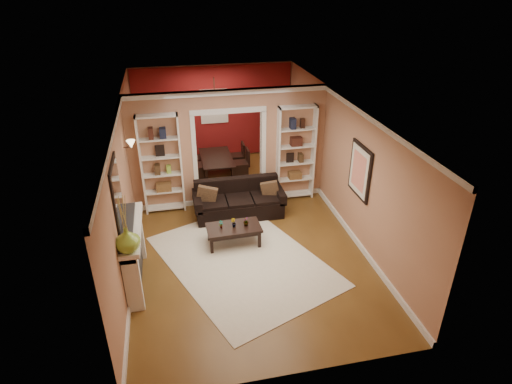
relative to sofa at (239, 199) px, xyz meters
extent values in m
plane|color=brown|center=(-0.08, -0.45, -0.40)|extent=(8.00, 8.00, 0.00)
plane|color=white|center=(-0.08, -0.45, 2.30)|extent=(8.00, 8.00, 0.00)
plane|color=tan|center=(-0.08, 3.55, 0.95)|extent=(8.00, 0.00, 8.00)
plane|color=tan|center=(-0.08, -4.45, 0.95)|extent=(8.00, 0.00, 8.00)
plane|color=tan|center=(-2.33, -0.45, 0.95)|extent=(0.00, 8.00, 8.00)
plane|color=tan|center=(2.17, -0.45, 0.95)|extent=(0.00, 8.00, 8.00)
cube|color=tan|center=(-0.08, 0.75, 0.95)|extent=(4.50, 0.15, 2.70)
cube|color=maroon|center=(-0.08, 3.52, 0.92)|extent=(4.44, 0.04, 2.64)
cube|color=#8CA5CC|center=(-0.08, 3.48, 1.15)|extent=(0.78, 0.03, 0.98)
cube|color=silver|center=(-0.24, -1.74, -0.39)|extent=(3.67, 4.23, 0.01)
cube|color=black|center=(0.00, 0.00, 0.00)|extent=(2.03, 0.87, 0.79)
cube|color=brown|center=(-0.72, -0.02, 0.21)|extent=(0.45, 0.22, 0.44)
cube|color=brown|center=(0.72, -0.02, 0.18)|extent=(0.40, 0.21, 0.38)
cube|color=black|center=(-0.31, -1.14, -0.19)|extent=(1.10, 0.62, 0.41)
imported|color=#336626|center=(-0.56, -1.14, 0.10)|extent=(0.11, 0.10, 0.17)
imported|color=#336626|center=(-0.31, -1.14, 0.11)|extent=(0.13, 0.13, 0.19)
imported|color=#336626|center=(-0.05, -1.14, 0.11)|extent=(0.12, 0.12, 0.19)
cube|color=white|center=(-1.63, 0.58, 0.75)|extent=(0.90, 0.30, 2.30)
cube|color=white|center=(1.47, 0.58, 0.75)|extent=(0.90, 0.30, 2.30)
cube|color=white|center=(-2.17, -1.95, 0.18)|extent=(0.32, 1.70, 1.16)
imported|color=#87B53A|center=(-2.17, -2.65, 0.97)|extent=(0.48, 0.48, 0.40)
cube|color=silver|center=(-2.31, -1.95, 1.40)|extent=(0.03, 0.95, 1.10)
cube|color=#FFE0A5|center=(-2.23, 0.10, 1.43)|extent=(0.18, 0.18, 0.22)
cube|color=black|center=(2.13, -1.45, 1.15)|extent=(0.04, 0.85, 1.05)
imported|color=black|center=(-0.19, 2.23, -0.14)|extent=(1.48, 0.83, 0.52)
cube|color=black|center=(-0.74, 1.93, 0.05)|extent=(0.56, 0.56, 0.89)
cube|color=black|center=(0.36, 1.93, 0.02)|extent=(0.43, 0.43, 0.83)
cube|color=black|center=(-0.74, 2.53, 0.01)|extent=(0.41, 0.41, 0.82)
cube|color=black|center=(0.36, 2.53, -0.01)|extent=(0.42, 0.42, 0.77)
cube|color=#382219|center=(-0.08, 2.25, 1.62)|extent=(0.50, 0.50, 0.30)
camera|label=1|loc=(-1.38, -8.35, 4.61)|focal=30.00mm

